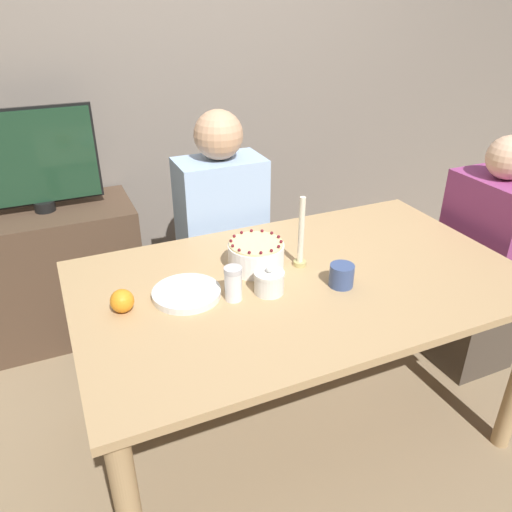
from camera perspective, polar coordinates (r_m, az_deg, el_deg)
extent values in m
plane|color=#8C7556|center=(2.31, 4.36, -18.79)|extent=(12.00, 12.00, 0.00)
cube|color=slate|center=(2.91, -8.38, 20.23)|extent=(8.00, 0.05, 2.60)
cube|color=tan|center=(1.84, 5.19, -2.88)|extent=(1.63, 0.97, 0.03)
cylinder|color=tan|center=(2.24, -18.40, -9.90)|extent=(0.07, 0.07, 0.73)
cylinder|color=tan|center=(2.72, 14.61, -2.05)|extent=(0.07, 0.07, 0.73)
cylinder|color=white|center=(1.87, 0.00, 0.00)|extent=(0.21, 0.21, 0.10)
cylinder|color=beige|center=(1.85, 0.00, 1.43)|extent=(0.20, 0.20, 0.01)
sphere|color=maroon|center=(1.88, 2.59, 2.22)|extent=(0.01, 0.01, 0.01)
sphere|color=maroon|center=(1.91, 1.81, 2.65)|extent=(0.01, 0.01, 0.01)
sphere|color=maroon|center=(1.93, 0.71, 2.90)|extent=(0.01, 0.01, 0.01)
sphere|color=maroon|center=(1.93, -0.52, 2.92)|extent=(0.01, 0.01, 0.01)
sphere|color=maroon|center=(1.91, -1.66, 2.70)|extent=(0.01, 0.01, 0.01)
sphere|color=maroon|center=(1.88, -2.50, 2.29)|extent=(0.01, 0.01, 0.01)
sphere|color=maroon|center=(1.85, -2.88, 1.75)|extent=(0.01, 0.01, 0.01)
sphere|color=maroon|center=(1.81, -2.69, 1.18)|extent=(0.01, 0.01, 0.01)
sphere|color=maroon|center=(1.78, -1.94, 0.70)|extent=(0.01, 0.01, 0.01)
sphere|color=maroon|center=(1.76, -0.77, 0.41)|extent=(0.01, 0.01, 0.01)
sphere|color=maroon|center=(1.76, 0.57, 0.39)|extent=(0.01, 0.01, 0.01)
sphere|color=maroon|center=(1.78, 1.79, 0.64)|extent=(0.01, 0.01, 0.01)
sphere|color=maroon|center=(1.81, 2.61, 1.10)|extent=(0.01, 0.01, 0.01)
sphere|color=maroon|center=(1.84, 2.89, 1.66)|extent=(0.01, 0.01, 0.01)
cylinder|color=silver|center=(1.73, 1.51, -3.19)|extent=(0.10, 0.10, 0.07)
cylinder|color=silver|center=(1.71, 1.53, -2.04)|extent=(0.11, 0.11, 0.01)
sphere|color=silver|center=(1.70, 1.53, -1.52)|extent=(0.02, 0.02, 0.02)
cylinder|color=white|center=(1.68, -2.61, -3.44)|extent=(0.06, 0.06, 0.10)
cylinder|color=silver|center=(1.65, -2.66, -1.63)|extent=(0.06, 0.06, 0.02)
cylinder|color=silver|center=(1.74, -7.92, -4.46)|extent=(0.24, 0.24, 0.01)
cylinder|color=silver|center=(1.73, -7.93, -4.23)|extent=(0.24, 0.24, 0.01)
cylinder|color=silver|center=(1.73, -7.95, -4.01)|extent=(0.24, 0.24, 0.01)
cylinder|color=tan|center=(1.91, 5.03, -0.82)|extent=(0.05, 0.05, 0.02)
cylinder|color=silver|center=(1.85, 5.21, 2.96)|extent=(0.02, 0.02, 0.26)
cylinder|color=#384C7F|center=(1.79, 9.75, -2.20)|extent=(0.09, 0.09, 0.08)
sphere|color=orange|center=(1.68, -15.05, -4.98)|extent=(0.08, 0.08, 0.08)
cube|color=#2D2D38|center=(2.63, -3.61, -5.70)|extent=(0.34, 0.34, 0.45)
cube|color=#99B7E0|center=(2.38, -3.98, 4.48)|extent=(0.40, 0.24, 0.57)
sphere|color=tan|center=(2.26, -4.32, 13.65)|extent=(0.22, 0.22, 0.22)
cube|color=#473D33|center=(2.73, 23.15, -6.81)|extent=(0.34, 0.34, 0.45)
cube|color=#8C3872|center=(2.51, 25.21, 2.36)|extent=(0.24, 0.40, 0.52)
sphere|color=#D8AD8C|center=(2.39, 26.94, 9.99)|extent=(0.19, 0.19, 0.19)
cube|color=#4C3828|center=(2.84, -21.56, -1.89)|extent=(0.82, 0.44, 0.72)
cylinder|color=black|center=(2.68, -23.00, 5.29)|extent=(0.10, 0.10, 0.05)
cube|color=black|center=(2.61, -24.02, 10.28)|extent=(0.58, 0.02, 0.46)
cube|color=#193823|center=(2.60, -24.01, 10.24)|extent=(0.55, 0.03, 0.44)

